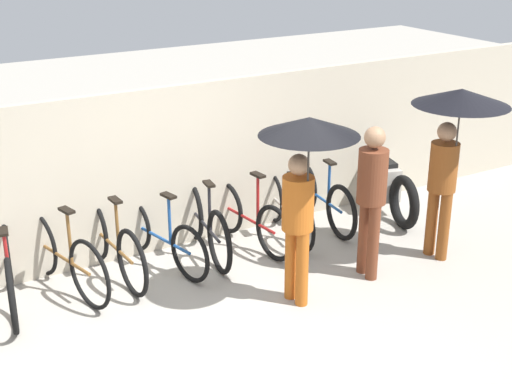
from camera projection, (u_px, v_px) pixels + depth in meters
name	position (u px, v px, depth m)	size (l,w,h in m)	color
ground_plane	(262.00, 329.00, 6.92)	(30.00, 30.00, 0.00)	#9E998E
back_wall	(166.00, 169.00, 8.32)	(12.95, 0.12, 1.96)	#B2A893
parked_bicycle_0	(9.00, 270.00, 7.23)	(0.51, 1.80, 1.03)	black
parked_bicycle_1	(63.00, 256.00, 7.51)	(0.56, 1.75, 1.01)	black
parked_bicycle_2	(112.00, 243.00, 7.82)	(0.44, 1.78, 1.06)	black
parked_bicycle_3	(160.00, 236.00, 8.08)	(0.53, 1.71, 1.01)	black
parked_bicycle_4	(205.00, 224.00, 8.32)	(0.45, 1.70, 1.10)	black
parked_bicycle_5	(249.00, 218.00, 8.55)	(0.44, 1.65, 0.99)	black
parked_bicycle_6	(287.00, 209.00, 8.85)	(0.47, 1.58, 0.97)	black
parked_bicycle_7	(321.00, 197.00, 9.15)	(0.44, 1.70, 1.10)	black
pedestrian_leading	(305.00, 161.00, 6.80)	(0.97, 0.97, 2.00)	#B25619
pedestrian_center	(372.00, 191.00, 7.59)	(0.32, 0.32, 1.72)	brown
pedestrian_trailing	(455.00, 125.00, 7.75)	(1.05, 1.05, 2.03)	brown
motorcycle	(380.00, 180.00, 9.67)	(0.81, 2.08, 0.92)	black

